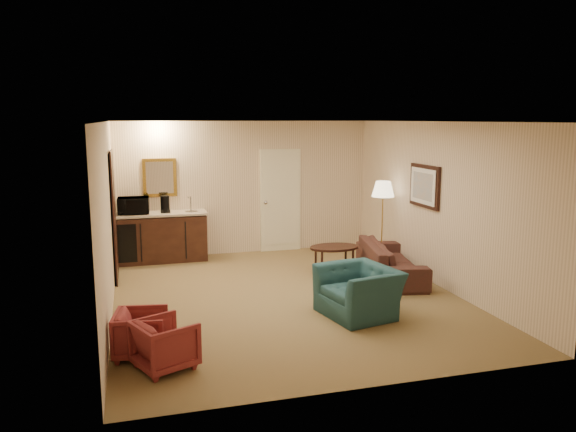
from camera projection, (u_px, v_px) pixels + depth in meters
name	position (u px, v px, depth m)	size (l,w,h in m)	color
ground	(286.00, 297.00, 8.43)	(6.00, 6.00, 0.00)	olive
room_walls	(267.00, 178.00, 8.84)	(5.02, 6.01, 2.61)	beige
wetbar_cabinet	(163.00, 237.00, 10.49)	(1.64, 0.58, 0.92)	#3D1F13
sofa	(391.00, 255.00, 9.40)	(2.01, 0.59, 0.78)	black
teal_armchair	(359.00, 283.00, 7.59)	(1.02, 0.66, 0.89)	#214E54
rose_chair_near	(165.00, 342.00, 5.97)	(0.58, 0.54, 0.59)	maroon
rose_chair_far	(141.00, 331.00, 6.29)	(0.56, 0.53, 0.58)	maroon
coffee_table	(334.00, 260.00, 9.64)	(0.85, 0.58, 0.49)	black
floor_lamp	(382.00, 223.00, 10.21)	(0.41, 0.41, 1.54)	#B7903D
waste_bin	(199.00, 253.00, 10.65)	(0.21, 0.21, 0.27)	black
microwave	(133.00, 204.00, 10.25)	(0.55, 0.31, 0.37)	black
coffee_maker	(165.00, 204.00, 10.39)	(0.17, 0.17, 0.32)	black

